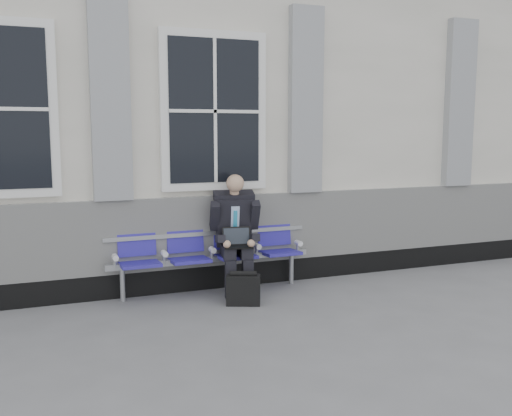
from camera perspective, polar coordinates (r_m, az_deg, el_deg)
name	(u,v)px	position (r m, az deg, el deg)	size (l,w,h in m)	color
ground	(224,327)	(6.02, -3.17, -11.84)	(70.00, 70.00, 0.00)	slate
station_building	(153,117)	(9.04, -10.26, 8.97)	(14.40, 4.40, 4.49)	silver
bench	(211,249)	(7.16, -4.55, -4.06)	(2.60, 0.47, 0.91)	#9EA0A3
businessman	(235,230)	(7.07, -2.09, -2.19)	(0.65, 0.87, 1.48)	black
briefcase	(243,289)	(6.69, -1.28, -8.13)	(0.43, 0.30, 0.40)	black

